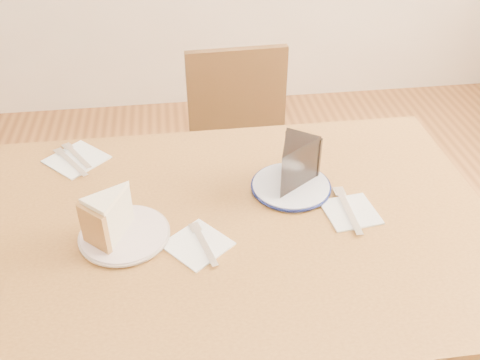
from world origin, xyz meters
name	(u,v)px	position (x,y,z in m)	size (l,w,h in m)	color
table	(229,254)	(0.00, 0.00, 0.65)	(1.20, 0.80, 0.75)	brown
chair_far	(243,162)	(0.13, 0.64, 0.46)	(0.43, 0.43, 0.83)	#341F0F
plate_cream	(125,235)	(-0.23, -0.02, 0.76)	(0.19, 0.19, 0.01)	silver
plate_navy	(291,186)	(0.16, 0.10, 0.76)	(0.18, 0.18, 0.01)	white
carrot_cake	(114,215)	(-0.24, -0.01, 0.81)	(0.07, 0.10, 0.09)	beige
chocolate_cake	(292,167)	(0.16, 0.10, 0.81)	(0.09, 0.12, 0.10)	black
napkin_cream	(198,244)	(-0.07, -0.07, 0.75)	(0.12, 0.12, 0.00)	white
napkin_navy	(351,212)	(0.28, -0.01, 0.75)	(0.11, 0.11, 0.00)	white
napkin_spare	(77,159)	(-0.36, 0.30, 0.75)	(0.13, 0.13, 0.00)	white
fork_cream	(204,245)	(-0.06, -0.07, 0.76)	(0.01, 0.14, 0.00)	silver
knife_navy	(348,210)	(0.28, 0.00, 0.76)	(0.02, 0.17, 0.00)	silver
fork_spare	(77,156)	(-0.36, 0.31, 0.76)	(0.01, 0.14, 0.00)	silver
knife_spare	(71,162)	(-0.37, 0.28, 0.76)	(0.01, 0.16, 0.00)	silver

